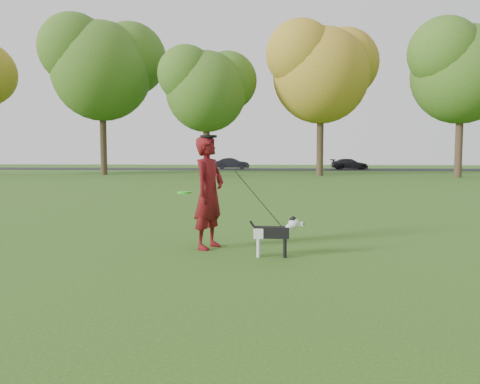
# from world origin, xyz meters

# --- Properties ---
(ground) EXTENTS (120.00, 120.00, 0.00)m
(ground) POSITION_xyz_m (0.00, 0.00, 0.00)
(ground) COLOR #285116
(ground) RESTS_ON ground
(road) EXTENTS (120.00, 7.00, 0.02)m
(road) POSITION_xyz_m (0.00, 40.00, 0.01)
(road) COLOR black
(road) RESTS_ON ground
(man) EXTENTS (0.68, 0.80, 1.86)m
(man) POSITION_xyz_m (-0.21, 0.40, 0.93)
(man) COLOR #540C11
(man) RESTS_ON ground
(dog) EXTENTS (0.84, 0.17, 0.64)m
(dog) POSITION_xyz_m (0.90, -0.17, 0.39)
(dog) COLOR black
(dog) RESTS_ON ground
(car_mid) EXTENTS (3.54, 1.55, 1.13)m
(car_mid) POSITION_xyz_m (-3.55, 40.00, 0.59)
(car_mid) COLOR black
(car_mid) RESTS_ON road
(car_right) EXTENTS (3.82, 1.95, 1.06)m
(car_right) POSITION_xyz_m (8.19, 40.00, 0.55)
(car_right) COLOR #242229
(car_right) RESTS_ON road
(man_held_items) EXTENTS (1.75, 0.70, 1.45)m
(man_held_items) POSITION_xyz_m (0.61, 0.09, 0.87)
(man_held_items) COLOR #2ADD1B
(man_held_items) RESTS_ON ground
(tree_row) EXTENTS (51.74, 8.86, 12.01)m
(tree_row) POSITION_xyz_m (-1.43, 26.07, 7.41)
(tree_row) COLOR #38281C
(tree_row) RESTS_ON ground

